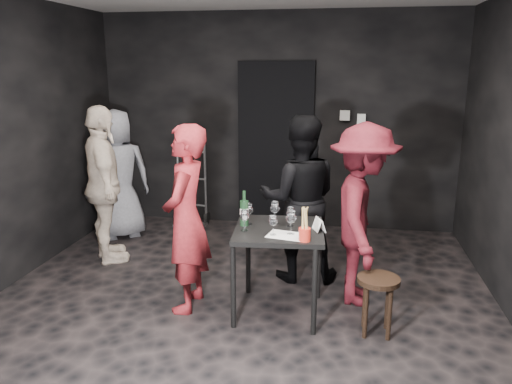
% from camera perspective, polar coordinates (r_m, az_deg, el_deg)
% --- Properties ---
extents(floor, '(4.50, 5.00, 0.02)m').
position_cam_1_polar(floor, '(4.39, -2.24, -13.51)').
color(floor, black).
rests_on(floor, ground).
extents(wall_back, '(4.50, 0.04, 2.70)m').
position_cam_1_polar(wall_back, '(6.39, 2.36, 8.03)').
color(wall_back, black).
rests_on(wall_back, ground).
extents(wall_front, '(4.50, 0.04, 2.70)m').
position_cam_1_polar(wall_front, '(1.69, -21.05, -11.19)').
color(wall_front, black).
rests_on(wall_front, ground).
extents(doorway, '(0.95, 0.10, 2.10)m').
position_cam_1_polar(doorway, '(6.37, 2.27, 5.28)').
color(doorway, black).
rests_on(doorway, ground).
extents(wallbox_upper, '(0.12, 0.06, 0.12)m').
position_cam_1_polar(wallbox_upper, '(6.27, 10.12, 8.62)').
color(wallbox_upper, '#B7B7B2').
rests_on(wallbox_upper, wall_back).
extents(wallbox_lower, '(0.10, 0.06, 0.14)m').
position_cam_1_polar(wallbox_lower, '(6.28, 11.94, 8.08)').
color(wallbox_lower, '#B7B7B2').
rests_on(wallbox_lower, wall_back).
extents(hand_truck, '(0.41, 0.34, 1.22)m').
position_cam_1_polar(hand_truck, '(6.63, -7.35, -1.81)').
color(hand_truck, '#B2B2B7').
rests_on(hand_truck, floor).
extents(tasting_table, '(0.72, 0.72, 0.75)m').
position_cam_1_polar(tasting_table, '(4.14, 2.63, -5.45)').
color(tasting_table, black).
rests_on(tasting_table, floor).
extents(stool, '(0.33, 0.33, 0.47)m').
position_cam_1_polar(stool, '(4.03, 13.77, -10.79)').
color(stool, black).
rests_on(stool, floor).
extents(server_red, '(0.41, 0.62, 1.69)m').
position_cam_1_polar(server_red, '(4.21, -8.02, -2.43)').
color(server_red, maroon).
rests_on(server_red, floor).
extents(woman_black, '(0.89, 0.56, 1.72)m').
position_cam_1_polar(woman_black, '(4.78, 4.99, -0.16)').
color(woman_black, black).
rests_on(woman_black, floor).
extents(man_maroon, '(0.51, 1.09, 1.69)m').
position_cam_1_polar(man_maroon, '(4.39, 12.11, -1.98)').
color(man_maroon, '#4D1018').
rests_on(man_maroon, floor).
extents(bystander_cream, '(1.03, 1.18, 1.84)m').
position_cam_1_polar(bystander_cream, '(5.42, -17.07, 1.64)').
color(bystander_cream, beige).
rests_on(bystander_cream, floor).
extents(bystander_grey, '(0.90, 0.81, 1.62)m').
position_cam_1_polar(bystander_grey, '(6.17, -15.52, 2.20)').
color(bystander_grey, gray).
rests_on(bystander_grey, floor).
extents(tasting_mat, '(0.34, 0.26, 0.00)m').
position_cam_1_polar(tasting_mat, '(3.93, 3.59, -4.98)').
color(tasting_mat, white).
rests_on(tasting_mat, tasting_table).
extents(wine_glass_a, '(0.08, 0.08, 0.19)m').
position_cam_1_polar(wine_glass_a, '(4.01, -1.32, -3.16)').
color(wine_glass_a, white).
rests_on(wine_glass_a, tasting_table).
extents(wine_glass_b, '(0.09, 0.09, 0.20)m').
position_cam_1_polar(wine_glass_b, '(4.17, -0.84, -2.40)').
color(wine_glass_b, white).
rests_on(wine_glass_b, tasting_table).
extents(wine_glass_c, '(0.08, 0.08, 0.21)m').
position_cam_1_polar(wine_glass_c, '(4.20, 2.16, -2.24)').
color(wine_glass_c, white).
rests_on(wine_glass_c, tasting_table).
extents(wine_glass_d, '(0.08, 0.08, 0.18)m').
position_cam_1_polar(wine_glass_d, '(3.91, 1.96, -3.71)').
color(wine_glass_d, white).
rests_on(wine_glass_d, tasting_table).
extents(wine_glass_e, '(0.10, 0.10, 0.21)m').
position_cam_1_polar(wine_glass_e, '(3.93, 4.04, -3.38)').
color(wine_glass_e, white).
rests_on(wine_glass_e, tasting_table).
extents(wine_glass_f, '(0.09, 0.09, 0.18)m').
position_cam_1_polar(wine_glass_f, '(4.13, 3.95, -2.73)').
color(wine_glass_f, white).
rests_on(wine_glass_f, tasting_table).
extents(wine_bottle, '(0.07, 0.07, 0.30)m').
position_cam_1_polar(wine_bottle, '(4.14, -1.35, -2.32)').
color(wine_bottle, black).
rests_on(wine_bottle, tasting_table).
extents(breadstick_cup, '(0.09, 0.09, 0.28)m').
position_cam_1_polar(breadstick_cup, '(3.79, 5.60, -3.74)').
color(breadstick_cup, red).
rests_on(breadstick_cup, tasting_table).
extents(reserved_card, '(0.13, 0.16, 0.11)m').
position_cam_1_polar(reserved_card, '(4.05, 7.00, -3.70)').
color(reserved_card, white).
rests_on(reserved_card, tasting_table).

